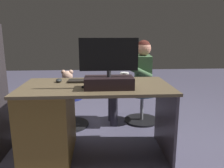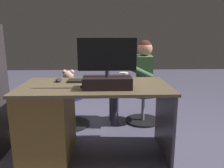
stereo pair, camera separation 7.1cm
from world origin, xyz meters
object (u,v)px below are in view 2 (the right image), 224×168
monitor (107,75)px  cup (124,78)px  person (137,75)px  office_chair_teddy (70,107)px  desk (58,118)px  tv_remote (87,85)px  teddy_bear (69,83)px  visitor_chair (143,103)px  computer_mouse (59,80)px  keyboard (89,81)px

monitor → cup: size_ratio=4.83×
person → monitor: bearing=66.8°
cup → office_chair_teddy: (0.65, -0.66, -0.52)m
cup → office_chair_teddy: size_ratio=0.21×
office_chair_teddy → monitor: bearing=119.1°
desk → office_chair_teddy: bearing=-90.0°
person → tv_remote: bearing=55.6°
teddy_bear → visitor_chair: bearing=-175.2°
cup → teddy_bear: size_ratio=0.34×
office_chair_teddy → visitor_chair: bearing=-174.6°
tv_remote → cup: bearing=-132.4°
computer_mouse → desk: bearing=92.4°
desk → computer_mouse: size_ratio=14.73×
computer_mouse → office_chair_teddy: (-0.01, -0.58, -0.49)m
tv_remote → person: (-0.60, -0.88, -0.07)m
person → cup: bearing=71.8°
monitor → visitor_chair: (-0.50, -0.96, -0.58)m
tv_remote → desk: bearing=15.1°
keyboard → office_chair_teddy: (0.30, -0.58, -0.48)m
desk → monitor: monitor is taller
computer_mouse → keyboard: bearing=-179.7°
computer_mouse → teddy_bear: computer_mouse is taller
teddy_bear → visitor_chair: (-0.98, -0.08, -0.32)m
teddy_bear → computer_mouse: bearing=89.4°
keyboard → computer_mouse: 0.30m
keyboard → cup: size_ratio=3.97×
office_chair_teddy → keyboard: bearing=117.1°
teddy_bear → visitor_chair: 1.04m
office_chair_teddy → teddy_bear: 0.33m
desk → cup: size_ratio=13.38×
keyboard → tv_remote: bearing=88.8°
computer_mouse → tv_remote: size_ratio=0.64×
monitor → visitor_chair: monitor is taller
computer_mouse → tv_remote: (-0.30, 0.21, -0.01)m
office_chair_teddy → teddy_bear: teddy_bear is taller
desk → person: size_ratio=1.27×
person → keyboard: bearing=48.1°
keyboard → person: bearing=-131.9°
cup → computer_mouse: bearing=-6.7°
monitor → desk: bearing=-16.0°
monitor → tv_remote: (0.19, -0.08, -0.11)m
keyboard → visitor_chair: (-0.69, -0.67, -0.47)m
monitor → keyboard: 0.36m
desk → computer_mouse: (0.01, -0.15, 0.35)m
desk → visitor_chair: 1.29m
cup → person: (-0.24, -0.74, -0.12)m
desk → keyboard: keyboard is taller
computer_mouse → visitor_chair: 1.29m
monitor → person: 1.05m
tv_remote → person: size_ratio=0.13×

